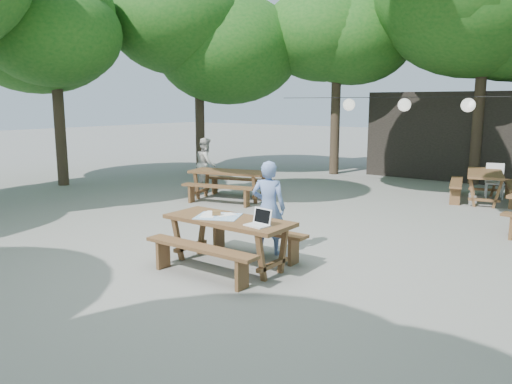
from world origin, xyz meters
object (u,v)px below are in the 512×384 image
Objects in this scene: picnic_table_nw at (230,185)px; plastic_chair at (494,188)px; main_picnic_table at (229,242)px; woman at (269,208)px; second_person at (206,164)px.

picnic_table_nw is 2.48× the size of plastic_chair.
main_picnic_table is 5.27m from picnic_table_nw.
plastic_chair is at bearing -123.43° from woman.
second_person is 7.79m from plastic_chair.
second_person is (-4.90, 4.98, 0.35)m from main_picnic_table.
main_picnic_table is at bearing 64.29° from woman.
plastic_chair is at bearing -103.86° from second_person.
plastic_chair is (7.01, 3.36, -0.48)m from second_person.
woman is 1.05× the size of second_person.
main_picnic_table is 2.22× the size of plastic_chair.
second_person is (-1.59, 0.89, 0.35)m from picnic_table_nw.
woman is 1.72× the size of plastic_chair.
second_person is at bearing -57.63° from woman.
woman is 7.73m from plastic_chair.
picnic_table_nw is 1.85m from second_person.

